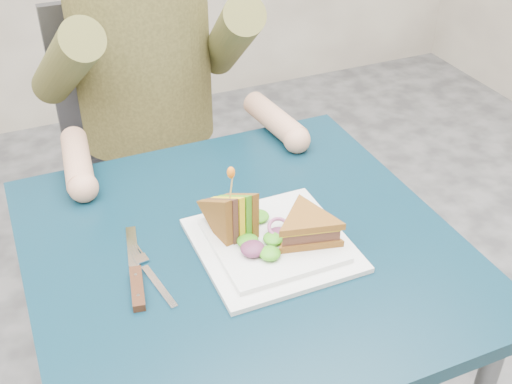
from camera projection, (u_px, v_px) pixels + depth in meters
name	position (u px, v px, depth m)	size (l,w,h in m)	color
table	(243.00, 277.00, 1.19)	(0.75, 0.75, 0.73)	#08212E
chair	(144.00, 143.00, 1.81)	(0.42, 0.40, 0.93)	#47474C
diner	(141.00, 28.00, 1.52)	(0.54, 0.59, 0.74)	#4F4924
plate	(272.00, 243.00, 1.13)	(0.26, 0.26, 0.02)	white
sandwich_flat	(307.00, 227.00, 1.11)	(0.16, 0.16, 0.05)	brown
sandwich_upright	(232.00, 216.00, 1.12)	(0.09, 0.14, 0.14)	brown
fork	(152.00, 276.00, 1.07)	(0.04, 0.18, 0.01)	silver
knife	(136.00, 281.00, 1.06)	(0.06, 0.22, 0.02)	silver
toothpick	(231.00, 186.00, 1.09)	(0.00, 0.00, 0.06)	tan
toothpick_frill	(231.00, 173.00, 1.07)	(0.01, 0.01, 0.02)	orange
lettuce_spill	(273.00, 230.00, 1.13)	(0.15, 0.13, 0.02)	#337A14
onion_ring	(279.00, 228.00, 1.13)	(0.04, 0.04, 0.01)	#9E4C7A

